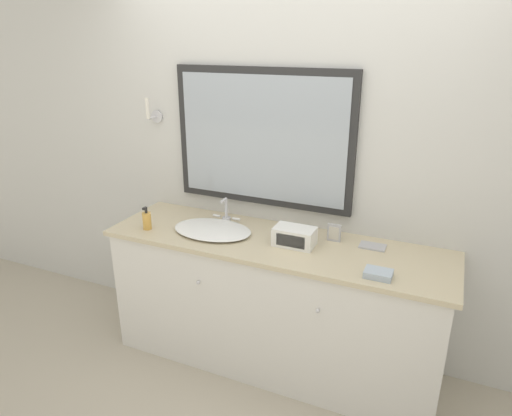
{
  "coord_description": "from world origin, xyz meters",
  "views": [
    {
      "loc": [
        0.93,
        -2.05,
        2.08
      ],
      "look_at": [
        -0.13,
        0.34,
        1.09
      ],
      "focal_mm": 32.0,
      "sensor_mm": 36.0,
      "label": 1
    }
  ],
  "objects_px": {
    "sink_basin": "(213,229)",
    "picture_frame": "(334,233)",
    "appliance_box": "(294,237)",
    "soap_bottle": "(147,220)"
  },
  "relations": [
    {
      "from": "appliance_box",
      "to": "picture_frame",
      "type": "xyz_separation_m",
      "value": [
        0.2,
        0.15,
        0.0
      ]
    },
    {
      "from": "soap_bottle",
      "to": "sink_basin",
      "type": "bearing_deg",
      "value": 17.94
    },
    {
      "from": "appliance_box",
      "to": "soap_bottle",
      "type": "bearing_deg",
      "value": -170.87
    },
    {
      "from": "sink_basin",
      "to": "picture_frame",
      "type": "distance_m",
      "value": 0.77
    },
    {
      "from": "sink_basin",
      "to": "appliance_box",
      "type": "xyz_separation_m",
      "value": [
        0.55,
        0.02,
        0.04
      ]
    },
    {
      "from": "picture_frame",
      "to": "sink_basin",
      "type": "bearing_deg",
      "value": -167.17
    },
    {
      "from": "sink_basin",
      "to": "picture_frame",
      "type": "height_order",
      "value": "sink_basin"
    },
    {
      "from": "sink_basin",
      "to": "picture_frame",
      "type": "bearing_deg",
      "value": 12.83
    },
    {
      "from": "sink_basin",
      "to": "picture_frame",
      "type": "xyz_separation_m",
      "value": [
        0.75,
        0.17,
        0.04
      ]
    },
    {
      "from": "sink_basin",
      "to": "soap_bottle",
      "type": "bearing_deg",
      "value": -162.06
    }
  ]
}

